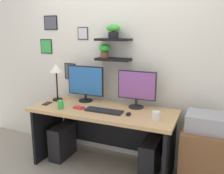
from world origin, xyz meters
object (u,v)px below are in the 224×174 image
monitor_left (86,83)px  computer_tower_left (63,141)px  monitor_right (137,88)px  scissors_tray (79,108)px  printer (206,122)px  coffee_mug (156,116)px  cell_phone (47,103)px  drawer_cabinet (202,158)px  desk (105,124)px  desk_lamp (56,71)px  computer_mouse (128,114)px  pen_cup (61,105)px  keyboard (104,111)px  computer_tower_right (150,158)px

monitor_left → computer_tower_left: (-0.25, -0.21, -0.78)m
monitor_right → scissors_tray: monitor_right is taller
printer → computer_tower_left: printer is taller
monitor_left → coffee_mug: (1.01, -0.32, -0.20)m
cell_phone → coffee_mug: bearing=-7.1°
computer_tower_left → coffee_mug: bearing=-5.1°
monitor_right → coffee_mug: (0.31, -0.32, -0.20)m
monitor_right → drawer_cabinet: bearing=-10.4°
drawer_cabinet → desk: bearing=-179.2°
printer → desk_lamp: bearing=179.1°
cell_phone → computer_tower_left: bearing=30.6°
desk → monitor_left: 0.59m
computer_tower_left → scissors_tray: bearing=-18.1°
monitor_left → cell_phone: 0.55m
computer_mouse → scissors_tray: computer_mouse is taller
monitor_left → pen_cup: 0.46m
scissors_tray → drawer_cabinet: 1.48m
monitor_left → cell_phone: monitor_left is taller
coffee_mug → computer_tower_left: size_ratio=0.21×
computer_mouse → printer: bearing=11.2°
desk → desk_lamp: bearing=176.5°
monitor_left → keyboard: bearing=-36.6°
drawer_cabinet → computer_tower_right: 0.57m
monitor_left → desk: bearing=-25.0°
desk → monitor_right: 0.59m
monitor_left → pen_cup: (-0.11, -0.41, -0.20)m
drawer_cabinet → printer: (0.00, 0.00, 0.41)m
cell_phone → pen_cup: (0.28, -0.10, 0.05)m
monitor_right → drawer_cabinet: (0.79, -0.15, -0.66)m
cell_phone → computer_mouse: bearing=-6.2°
monitor_left → computer_tower_left: monitor_left is taller
desk → coffee_mug: (0.66, -0.16, 0.25)m
drawer_cabinet → computer_tower_right: drawer_cabinet is taller
pen_cup → printer: 1.62m
keyboard → coffee_mug: bearing=-2.0°
scissors_tray → drawer_cabinet: scissors_tray is taller
cell_phone → computer_tower_right: bearing=-0.1°
keyboard → pen_cup: (-0.51, -0.11, 0.04)m
desk → drawer_cabinet: bearing=0.8°
monitor_right → printer: monitor_right is taller
computer_tower_left → computer_tower_right: 1.18m
coffee_mug → desk: bearing=166.5°
desk → computer_mouse: size_ratio=19.16×
computer_mouse → drawer_cabinet: computer_mouse is taller
printer → computer_tower_left: bearing=-178.0°
scissors_tray → cell_phone: bearing=179.2°
monitor_right → cell_phone: (-1.08, -0.31, -0.24)m
drawer_cabinet → computer_tower_left: 1.74m
monitor_right → desk_lamp: (-1.05, -0.12, 0.15)m
keyboard → drawer_cabinet: bearing=8.1°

